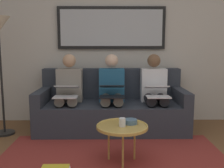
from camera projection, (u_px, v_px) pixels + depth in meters
The scene contains 13 objects.
wall_rear at pixel (111, 44), 4.28m from camera, with size 6.00×0.12×2.60m, color beige.
area_rug at pixel (113, 165), 2.74m from camera, with size 2.60×1.80×0.01m, color maroon.
couch at pixel (112, 108), 3.95m from camera, with size 2.20×0.90×0.90m.
framed_mirror at pixel (111, 28), 4.15m from camera, with size 1.74×0.05×0.68m.
coffee_table at pixel (122, 127), 2.73m from camera, with size 0.55×0.55×0.43m.
cup at pixel (122, 122), 2.70m from camera, with size 0.07×0.07×0.09m, color silver.
bowl at pixel (131, 122), 2.79m from camera, with size 0.15×0.15×0.05m, color slate.
person_left at pixel (154, 90), 3.85m from camera, with size 0.38×0.58×1.14m.
laptop_white at pixel (157, 91), 3.61m from camera, with size 0.33×0.36×0.15m.
person_middle at pixel (112, 90), 3.84m from camera, with size 0.38×0.58×1.14m.
laptop_black at pixel (112, 91), 3.60m from camera, with size 0.35×0.39×0.16m.
person_right at pixel (69, 90), 3.83m from camera, with size 0.38×0.58×1.14m.
laptop_silver at pixel (66, 91), 3.59m from camera, with size 0.33×0.37×0.16m.
Camera 1 is at (0.04, 1.74, 1.26)m, focal length 41.19 mm.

